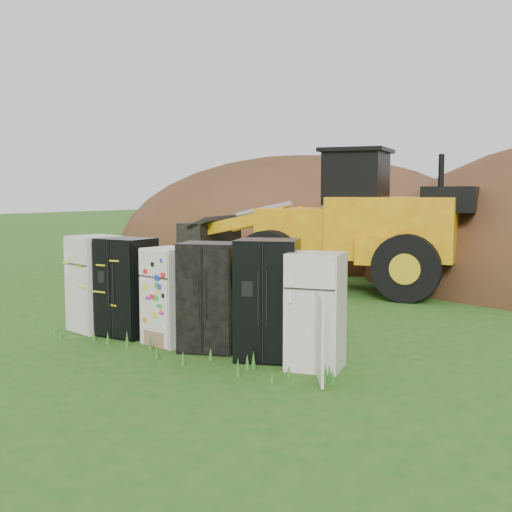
{
  "coord_description": "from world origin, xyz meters",
  "views": [
    {
      "loc": [
        6.69,
        -8.37,
        2.64
      ],
      "look_at": [
        -0.1,
        2.0,
        1.39
      ],
      "focal_mm": 45.0,
      "sensor_mm": 36.0,
      "label": 1
    }
  ],
  "objects": [
    {
      "name": "fridge_dark_mid",
      "position": [
        0.3,
        -0.02,
        0.9
      ],
      "size": [
        1.12,
        1.03,
        1.8
      ],
      "primitive_type": null,
      "rotation": [
        0.0,
        0.0,
        0.36
      ],
      "color": "black",
      "rests_on": "ground"
    },
    {
      "name": "wheel_loader",
      "position": [
        -1.33,
        7.12,
        1.88
      ],
      "size": [
        8.2,
        4.5,
        3.75
      ],
      "primitive_type": null,
      "rotation": [
        0.0,
        0.0,
        0.18
      ],
      "color": "gold",
      "rests_on": "ground"
    },
    {
      "name": "fridge_black_right",
      "position": [
        1.4,
        0.04,
        0.95
      ],
      "size": [
        1.18,
        1.09,
        1.89
      ],
      "primitive_type": null,
      "rotation": [
        0.0,
        0.0,
        0.39
      ],
      "color": "black",
      "rests_on": "ground"
    },
    {
      "name": "fridge_leftmost",
      "position": [
        -2.42,
        -0.01,
        0.9
      ],
      "size": [
        0.94,
        0.91,
        1.81
      ],
      "primitive_type": null,
      "rotation": [
        0.0,
        0.0,
        -0.21
      ],
      "color": "beige",
      "rests_on": "ground"
    },
    {
      "name": "fridge_black_side",
      "position": [
        -1.63,
        0.03,
        0.9
      ],
      "size": [
        0.97,
        0.78,
        1.79
      ],
      "primitive_type": null,
      "rotation": [
        0.0,
        0.0,
        0.04
      ],
      "color": "black",
      "rests_on": "ground"
    },
    {
      "name": "dirt_mound_back",
      "position": [
        0.11,
        17.11,
        0.0
      ],
      "size": [
        15.57,
        10.38,
        5.37
      ],
      "primitive_type": "ellipsoid",
      "color": "#3E2914",
      "rests_on": "ground"
    },
    {
      "name": "ground",
      "position": [
        0.0,
        0.0,
        0.0
      ],
      "size": [
        120.0,
        120.0,
        0.0
      ],
      "primitive_type": "plane",
      "color": "#205316",
      "rests_on": "ground"
    },
    {
      "name": "fridge_open_door",
      "position": [
        2.29,
        -0.02,
        0.87
      ],
      "size": [
        0.93,
        0.89,
        1.74
      ],
      "primitive_type": null,
      "rotation": [
        0.0,
        0.0,
        0.23
      ],
      "color": "beige",
      "rests_on": "ground"
    },
    {
      "name": "fridge_sticker",
      "position": [
        -0.54,
        -0.04,
        0.84
      ],
      "size": [
        0.83,
        0.78,
        1.67
      ],
      "primitive_type": null,
      "rotation": [
        0.0,
        0.0,
        -0.13
      ],
      "color": "silver",
      "rests_on": "ground"
    },
    {
      "name": "dirt_mound_left",
      "position": [
        -6.38,
        14.97,
        0.0
      ],
      "size": [
        16.93,
        12.7,
        8.26
      ],
      "primitive_type": "ellipsoid",
      "color": "#3E2914",
      "rests_on": "ground"
    }
  ]
}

